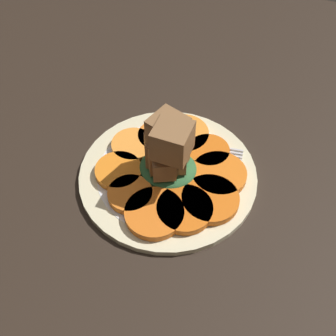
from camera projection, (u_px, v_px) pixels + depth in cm
name	position (u px, v px, depth cm)	size (l,w,h in cm)	color
table_slab	(168.00, 181.00, 64.44)	(120.00, 120.00, 2.00)	black
plate	(168.00, 175.00, 63.27)	(26.61, 26.61, 1.05)	beige
carrot_slice_0	(133.00, 145.00, 65.50)	(6.75, 6.75, 1.11)	orange
carrot_slice_1	(119.00, 171.00, 62.26)	(6.96, 6.96, 1.11)	orange
carrot_slice_2	(130.00, 194.00, 59.58)	(6.40, 6.40, 1.11)	orange
carrot_slice_3	(154.00, 213.00, 57.57)	(8.26, 8.26, 1.11)	orange
carrot_slice_4	(185.00, 209.00, 57.99)	(7.85, 7.85, 1.11)	#D56013
carrot_slice_5	(210.00, 199.00, 59.04)	(8.17, 8.17, 1.11)	#D55F13
carrot_slice_6	(219.00, 174.00, 61.88)	(8.17, 8.17, 1.11)	orange
carrot_slice_7	(208.00, 151.00, 64.70)	(6.49, 6.49, 1.11)	#D56013
carrot_slice_8	(182.00, 134.00, 67.02)	(8.27, 8.27, 1.11)	orange
carrot_slice_9	(159.00, 136.00, 66.71)	(6.79, 6.79, 1.11)	orange
center_pile	(168.00, 153.00, 58.66)	(8.56, 8.05, 11.39)	#2D6033
fork	(186.00, 146.00, 65.85)	(18.93, 3.25, 0.40)	silver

